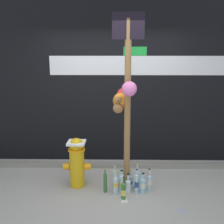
{
  "coord_description": "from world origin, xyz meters",
  "views": [
    {
      "loc": [
        0.07,
        -3.7,
        2.14
      ],
      "look_at": [
        0.01,
        0.32,
        1.23
      ],
      "focal_mm": 45.57,
      "sensor_mm": 36.0,
      "label": 1
    }
  ],
  "objects_px": {
    "bottle_0": "(143,185)",
    "bottle_3": "(137,178)",
    "bottle_6": "(137,183)",
    "bottle_8": "(122,183)",
    "bottle_1": "(124,191)",
    "bottle_7": "(115,178)",
    "bottle_4": "(131,181)",
    "bottle_9": "(105,182)",
    "memorial_post": "(125,88)",
    "bottle_11": "(149,182)",
    "bottle_5": "(116,184)",
    "bottle_10": "(124,176)",
    "bottle_2": "(128,185)",
    "fire_hydrant": "(77,161)"
  },
  "relations": [
    {
      "from": "bottle_0",
      "to": "bottle_3",
      "type": "height_order",
      "value": "bottle_3"
    },
    {
      "from": "bottle_4",
      "to": "bottle_5",
      "type": "relative_size",
      "value": 0.83
    },
    {
      "from": "bottle_0",
      "to": "bottle_6",
      "type": "bearing_deg",
      "value": 160.55
    },
    {
      "from": "bottle_7",
      "to": "bottle_11",
      "type": "xyz_separation_m",
      "value": [
        0.52,
        -0.1,
        -0.01
      ]
    },
    {
      "from": "bottle_3",
      "to": "bottle_6",
      "type": "relative_size",
      "value": 1.07
    },
    {
      "from": "bottle_2",
      "to": "bottle_3",
      "type": "bearing_deg",
      "value": 48.47
    },
    {
      "from": "bottle_4",
      "to": "bottle_10",
      "type": "xyz_separation_m",
      "value": [
        -0.09,
        0.14,
        0.02
      ]
    },
    {
      "from": "memorial_post",
      "to": "bottle_2",
      "type": "relative_size",
      "value": 8.58
    },
    {
      "from": "bottle_6",
      "to": "bottle_3",
      "type": "bearing_deg",
      "value": 83.63
    },
    {
      "from": "bottle_6",
      "to": "memorial_post",
      "type": "bearing_deg",
      "value": 151.62
    },
    {
      "from": "bottle_1",
      "to": "bottle_0",
      "type": "bearing_deg",
      "value": 30.85
    },
    {
      "from": "memorial_post",
      "to": "bottle_7",
      "type": "height_order",
      "value": "memorial_post"
    },
    {
      "from": "bottle_6",
      "to": "bottle_8",
      "type": "xyz_separation_m",
      "value": [
        -0.22,
        0.02,
        -0.01
      ]
    },
    {
      "from": "bottle_0",
      "to": "bottle_2",
      "type": "distance_m",
      "value": 0.22
    },
    {
      "from": "bottle_0",
      "to": "bottle_4",
      "type": "xyz_separation_m",
      "value": [
        -0.18,
        0.18,
        -0.02
      ]
    },
    {
      "from": "memorial_post",
      "to": "bottle_9",
      "type": "height_order",
      "value": "memorial_post"
    },
    {
      "from": "fire_hydrant",
      "to": "bottle_7",
      "type": "distance_m",
      "value": 0.65
    },
    {
      "from": "bottle_3",
      "to": "bottle_6",
      "type": "height_order",
      "value": "bottle_3"
    },
    {
      "from": "bottle_10",
      "to": "bottle_4",
      "type": "bearing_deg",
      "value": -57.42
    },
    {
      "from": "bottle_4",
      "to": "bottle_8",
      "type": "relative_size",
      "value": 0.86
    },
    {
      "from": "bottle_6",
      "to": "bottle_11",
      "type": "xyz_separation_m",
      "value": [
        0.2,
        0.06,
        -0.01
      ]
    },
    {
      "from": "bottle_7",
      "to": "bottle_0",
      "type": "bearing_deg",
      "value": -23.97
    },
    {
      "from": "bottle_0",
      "to": "bottle_2",
      "type": "relative_size",
      "value": 1.07
    },
    {
      "from": "bottle_9",
      "to": "memorial_post",
      "type": "bearing_deg",
      "value": 18.8
    },
    {
      "from": "bottle_5",
      "to": "bottle_10",
      "type": "bearing_deg",
      "value": 67.47
    },
    {
      "from": "memorial_post",
      "to": "fire_hydrant",
      "type": "height_order",
      "value": "memorial_post"
    },
    {
      "from": "bottle_2",
      "to": "bottle_11",
      "type": "xyz_separation_m",
      "value": [
        0.32,
        0.07,
        0.02
      ]
    },
    {
      "from": "bottle_3",
      "to": "bottle_11",
      "type": "height_order",
      "value": "bottle_3"
    },
    {
      "from": "bottle_4",
      "to": "bottle_10",
      "type": "relative_size",
      "value": 0.89
    },
    {
      "from": "bottle_1",
      "to": "bottle_5",
      "type": "xyz_separation_m",
      "value": [
        -0.12,
        0.16,
        0.02
      ]
    },
    {
      "from": "bottle_11",
      "to": "bottle_6",
      "type": "bearing_deg",
      "value": -164.1
    },
    {
      "from": "bottle_6",
      "to": "bottle_10",
      "type": "height_order",
      "value": "bottle_6"
    },
    {
      "from": "bottle_0",
      "to": "bottle_10",
      "type": "height_order",
      "value": "bottle_10"
    },
    {
      "from": "bottle_11",
      "to": "bottle_4",
      "type": "bearing_deg",
      "value": 162.06
    },
    {
      "from": "bottle_3",
      "to": "bottle_11",
      "type": "bearing_deg",
      "value": -26.68
    },
    {
      "from": "bottle_1",
      "to": "bottle_7",
      "type": "relative_size",
      "value": 0.95
    },
    {
      "from": "bottle_0",
      "to": "bottle_3",
      "type": "xyz_separation_m",
      "value": [
        -0.08,
        0.18,
        0.02
      ]
    },
    {
      "from": "bottle_0",
      "to": "bottle_6",
      "type": "relative_size",
      "value": 0.87
    },
    {
      "from": "bottle_8",
      "to": "bottle_11",
      "type": "distance_m",
      "value": 0.42
    },
    {
      "from": "bottle_4",
      "to": "bottle_6",
      "type": "xyz_separation_m",
      "value": [
        0.08,
        -0.15,
        0.04
      ]
    },
    {
      "from": "bottle_4",
      "to": "bottle_5",
      "type": "distance_m",
      "value": 0.31
    },
    {
      "from": "memorial_post",
      "to": "bottle_8",
      "type": "relative_size",
      "value": 7.56
    },
    {
      "from": "bottle_0",
      "to": "bottle_8",
      "type": "relative_size",
      "value": 0.94
    },
    {
      "from": "bottle_5",
      "to": "bottle_11",
      "type": "bearing_deg",
      "value": 12.01
    },
    {
      "from": "bottle_2",
      "to": "bottle_9",
      "type": "bearing_deg",
      "value": 177.68
    },
    {
      "from": "bottle_8",
      "to": "bottle_11",
      "type": "xyz_separation_m",
      "value": [
        0.42,
        0.03,
        -0.0
      ]
    },
    {
      "from": "memorial_post",
      "to": "bottle_11",
      "type": "xyz_separation_m",
      "value": [
        0.38,
        -0.04,
        -1.43
      ]
    },
    {
      "from": "bottle_0",
      "to": "bottle_1",
      "type": "height_order",
      "value": "bottle_1"
    },
    {
      "from": "memorial_post",
      "to": "bottle_4",
      "type": "bearing_deg",
      "value": 27.2
    },
    {
      "from": "bottle_3",
      "to": "bottle_6",
      "type": "bearing_deg",
      "value": -96.37
    }
  ]
}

